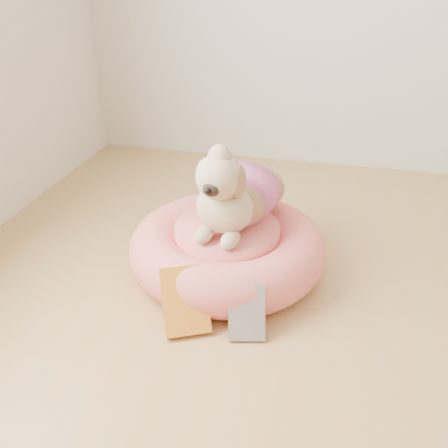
% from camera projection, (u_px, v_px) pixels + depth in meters
% --- Properties ---
extents(pet_bed, '(0.74, 0.74, 0.19)m').
position_uv_depth(pet_bed, '(227.00, 248.00, 1.90)').
color(pet_bed, '#E8615B').
rests_on(pet_bed, floor).
extents(dog, '(0.41, 0.54, 0.36)m').
position_uv_depth(dog, '(235.00, 179.00, 1.78)').
color(dog, brown).
rests_on(dog, pet_bed).
extents(book_yellow, '(0.20, 0.21, 0.19)m').
position_uv_depth(book_yellow, '(185.00, 301.00, 1.61)').
color(book_yellow, gold).
rests_on(book_yellow, floor).
extents(book_white, '(0.14, 0.13, 0.16)m').
position_uv_depth(book_white, '(247.00, 312.00, 1.58)').
color(book_white, silver).
rests_on(book_white, floor).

